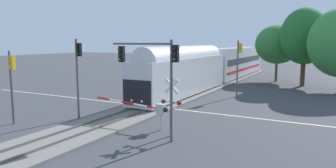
% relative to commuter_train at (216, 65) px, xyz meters
% --- Properties ---
extents(ground_plane, '(220.00, 220.00, 0.00)m').
position_rel_commuter_train_xyz_m(ground_plane, '(-0.00, -16.99, -2.79)').
color(ground_plane, '#3D3D42').
extents(road_centre_stripe, '(44.00, 0.20, 0.01)m').
position_rel_commuter_train_xyz_m(road_centre_stripe, '(-0.00, -16.99, -2.78)').
color(road_centre_stripe, beige).
rests_on(road_centre_stripe, ground).
extents(railway_track, '(4.40, 80.00, 0.32)m').
position_rel_commuter_train_xyz_m(railway_track, '(-0.00, -16.99, -2.69)').
color(railway_track, slate).
rests_on(railway_track, ground).
extents(commuter_train, '(3.04, 42.57, 5.16)m').
position_rel_commuter_train_xyz_m(commuter_train, '(0.00, 0.00, 0.00)').
color(commuter_train, silver).
rests_on(commuter_train, railway_track).
extents(crossing_gate_near, '(5.99, 0.40, 1.87)m').
position_rel_commuter_train_xyz_m(crossing_gate_near, '(3.64, -23.31, -1.35)').
color(crossing_gate_near, '#B7B7BC').
rests_on(crossing_gate_near, ground).
extents(crossing_signal_mast, '(1.36, 0.44, 3.76)m').
position_rel_commuter_train_xyz_m(crossing_signal_mast, '(5.54, -24.10, -0.49)').
color(crossing_signal_mast, '#B2B2B7').
rests_on(crossing_signal_mast, ground).
extents(crossing_gate_far, '(6.21, 0.40, 1.80)m').
position_rel_commuter_train_xyz_m(crossing_gate_far, '(-3.60, -10.68, -1.37)').
color(crossing_gate_far, '#B7B7BC').
rests_on(crossing_gate_far, ground).
extents(traffic_signal_near_left, '(0.53, 0.38, 5.29)m').
position_rel_commuter_train_xyz_m(traffic_signal_near_left, '(-5.78, -26.93, 0.76)').
color(traffic_signal_near_left, '#4C4C51').
rests_on(traffic_signal_near_left, ground).
extents(traffic_signal_median, '(0.53, 0.38, 6.14)m').
position_rel_commuter_train_xyz_m(traffic_signal_median, '(-2.78, -23.49, 1.31)').
color(traffic_signal_median, '#4C4C51').
rests_on(traffic_signal_median, ground).
extents(traffic_signal_near_right, '(4.59, 0.38, 6.06)m').
position_rel_commuter_train_xyz_m(traffic_signal_near_right, '(4.90, -25.15, 1.78)').
color(traffic_signal_near_right, '#4C4C51').
rests_on(traffic_signal_near_right, ground).
extents(traffic_signal_far_side, '(0.53, 0.38, 6.07)m').
position_rel_commuter_train_xyz_m(traffic_signal_far_side, '(5.46, -8.29, 1.26)').
color(traffic_signal_far_side, '#4C4C51').
rests_on(traffic_signal_far_side, ground).
extents(elm_centre_background, '(6.44, 6.44, 8.43)m').
position_rel_commuter_train_xyz_m(elm_centre_background, '(6.95, 7.43, 2.75)').
color(elm_centre_background, brown).
rests_on(elm_centre_background, ground).
extents(oak_far_right, '(6.26, 6.26, 10.40)m').
position_rel_commuter_train_xyz_m(oak_far_right, '(10.88, 3.91, 3.86)').
color(oak_far_right, '#4C3828').
rests_on(oak_far_right, ground).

